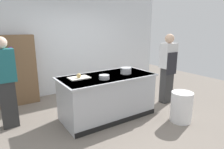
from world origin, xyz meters
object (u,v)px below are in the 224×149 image
object	(u,v)px
stock_pot	(126,71)
person_guest	(6,81)
person_chef	(168,67)
onion	(79,76)
bookshelf	(12,71)
mixing_bowl	(104,77)
trash_bin	(181,107)

from	to	relation	value
stock_pot	person_guest	bearing A→B (deg)	161.92
person_chef	stock_pot	bearing A→B (deg)	104.30
onion	bookshelf	distance (m)	1.96
person_chef	person_guest	xyz separation A→B (m)	(-3.47, 0.80, -0.00)
person_chef	person_guest	distance (m)	3.56
person_guest	bookshelf	xyz separation A→B (m)	(0.23, 1.14, -0.06)
mixing_bowl	trash_bin	world-z (taller)	mixing_bowl
onion	person_guest	world-z (taller)	person_guest
stock_pot	bookshelf	world-z (taller)	bookshelf
onion	mixing_bowl	world-z (taller)	onion
stock_pot	bookshelf	distance (m)	2.74
person_chef	bookshelf	distance (m)	3.78
onion	trash_bin	bearing A→B (deg)	-33.35
onion	trash_bin	distance (m)	2.15
trash_bin	person_guest	distance (m)	3.42
onion	person_guest	xyz separation A→B (m)	(-1.21, 0.55, -0.05)
mixing_bowl	person_guest	bearing A→B (deg)	151.93
mixing_bowl	person_chef	distance (m)	1.87
stock_pot	trash_bin	bearing A→B (deg)	-53.95
mixing_bowl	person_chef	xyz separation A→B (m)	(1.87, 0.06, -0.03)
trash_bin	person_chef	world-z (taller)	person_chef
person_chef	mixing_bowl	bearing A→B (deg)	109.36
mixing_bowl	bookshelf	xyz separation A→B (m)	(-1.37, 2.00, -0.09)
onion	mixing_bowl	size ratio (longest dim) A/B	0.44
trash_bin	stock_pot	bearing A→B (deg)	126.05
mixing_bowl	bookshelf	size ratio (longest dim) A/B	0.12
person_chef	bookshelf	xyz separation A→B (m)	(-3.24, 1.94, -0.06)
stock_pot	mixing_bowl	world-z (taller)	stock_pot
mixing_bowl	trash_bin	xyz separation A→B (m)	(1.32, -0.82, -0.63)
trash_bin	bookshelf	distance (m)	3.94
onion	mixing_bowl	xyz separation A→B (m)	(0.39, -0.30, -0.02)
stock_pot	person_chef	bearing A→B (deg)	-3.33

